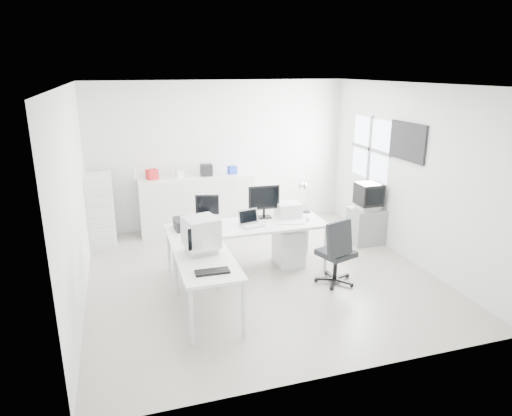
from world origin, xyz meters
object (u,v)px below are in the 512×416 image
object	(u,v)px
crt_monitor	(201,234)
crt_tv	(369,196)
drawer_pedestal	(289,246)
side_desk	(207,287)
filing_cabinet	(101,211)
laser_printer	(288,209)
laptop	(252,219)
lcd_monitor_large	(264,202)
inkjet_printer	(190,223)
tv_cabinet	(366,226)
office_chair	(336,250)
sideboard	(197,204)
main_desk	(247,248)
lcd_monitor_small	(207,209)

from	to	relation	value
crt_monitor	crt_tv	world-z (taller)	crt_monitor
drawer_pedestal	side_desk	bearing A→B (deg)	-143.43
filing_cabinet	laser_printer	bearing A→B (deg)	-27.71
crt_monitor	laptop	bearing A→B (deg)	28.04
crt_tv	lcd_monitor_large	bearing A→B (deg)	-172.64
laptop	crt_tv	bearing A→B (deg)	0.59
inkjet_printer	lcd_monitor_large	bearing A→B (deg)	4.35
tv_cabinet	crt_monitor	bearing A→B (deg)	-157.06
inkjet_printer	laser_printer	distance (m)	1.60
side_desk	inkjet_printer	world-z (taller)	inkjet_printer
crt_tv	drawer_pedestal	bearing A→B (deg)	-164.54
laptop	office_chair	world-z (taller)	office_chair
laser_printer	sideboard	xyz separation A→B (m)	(-1.15, 1.82, -0.32)
lcd_monitor_large	tv_cabinet	xyz separation A→B (m)	(2.01, 0.26, -0.69)
laptop	laser_printer	xyz separation A→B (m)	(0.70, 0.32, -0.00)
lcd_monitor_large	filing_cabinet	size ratio (longest dim) A/B	0.40
crt_monitor	office_chair	distance (m)	2.02
side_desk	laser_printer	xyz separation A→B (m)	(1.60, 1.32, 0.48)
inkjet_printer	laptop	xyz separation A→B (m)	(0.90, -0.20, 0.03)
main_desk	laser_printer	distance (m)	0.92
laser_printer	laptop	bearing A→B (deg)	-154.33
side_desk	lcd_monitor_large	world-z (taller)	lcd_monitor_large
lcd_monitor_large	filing_cabinet	xyz separation A→B (m)	(-2.49, 1.49, -0.36)
lcd_monitor_small	crt_tv	world-z (taller)	lcd_monitor_small
main_desk	sideboard	distance (m)	2.09
crt_monitor	tv_cabinet	distance (m)	3.55
lcd_monitor_small	lcd_monitor_large	bearing A→B (deg)	15.07
side_desk	sideboard	size ratio (longest dim) A/B	0.65
side_desk	inkjet_printer	xyz separation A→B (m)	(0.00, 1.20, 0.45)
sideboard	main_desk	bearing A→B (deg)	-78.81
laptop	tv_cabinet	distance (m)	2.45
drawer_pedestal	inkjet_printer	size ratio (longest dim) A/B	1.38
lcd_monitor_small	sideboard	world-z (taller)	lcd_monitor_small
lcd_monitor_large	sideboard	bearing A→B (deg)	115.09
crt_monitor	sideboard	world-z (taller)	crt_monitor
side_desk	drawer_pedestal	size ratio (longest dim) A/B	2.33
crt_tv	sideboard	size ratio (longest dim) A/B	0.23
main_desk	office_chair	size ratio (longest dim) A/B	2.37
laser_printer	lcd_monitor_small	bearing A→B (deg)	179.78
sideboard	filing_cabinet	world-z (taller)	filing_cabinet
lcd_monitor_small	crt_monitor	xyz separation A→B (m)	(-0.30, -1.10, 0.02)
main_desk	lcd_monitor_large	bearing A→B (deg)	35.54
drawer_pedestal	lcd_monitor_large	world-z (taller)	lcd_monitor_large
laser_printer	crt_monitor	world-z (taller)	crt_monitor
lcd_monitor_large	laptop	xyz separation A→B (m)	(-0.30, -0.35, -0.15)
drawer_pedestal	laptop	world-z (taller)	laptop
office_chair	filing_cabinet	world-z (taller)	filing_cabinet
inkjet_printer	tv_cabinet	distance (m)	3.28
lcd_monitor_small	crt_monitor	bearing A→B (deg)	-90.19
laptop	laser_printer	distance (m)	0.77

